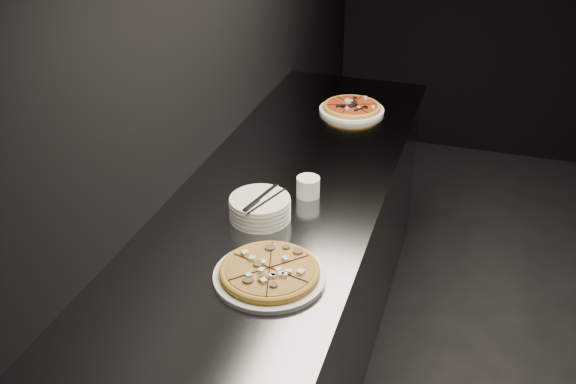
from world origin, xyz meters
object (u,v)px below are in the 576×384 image
(counter, at_px, (287,281))
(plate_stack, at_px, (260,208))
(pizza_tomato, at_px, (352,108))
(ramekin, at_px, (308,186))
(pizza_mushroom, at_px, (270,273))
(cutlery, at_px, (260,200))

(counter, xyz_separation_m, plate_stack, (-0.01, -0.26, 0.50))
(pizza_tomato, xyz_separation_m, ramekin, (0.03, -0.82, 0.02))
(plate_stack, height_order, ramekin, plate_stack)
(pizza_tomato, height_order, ramekin, ramekin)
(pizza_mushroom, distance_m, plate_stack, 0.34)
(counter, height_order, pizza_mushroom, pizza_mushroom)
(pizza_mushroom, bearing_deg, pizza_tomato, 92.34)
(plate_stack, relative_size, cutlery, 0.98)
(cutlery, xyz_separation_m, ramekin, (0.11, 0.21, -0.04))
(pizza_mushroom, bearing_deg, counter, 102.83)
(counter, xyz_separation_m, pizza_tomato, (0.08, 0.76, 0.48))
(counter, distance_m, pizza_tomato, 0.90)
(cutlery, bearing_deg, pizza_tomato, 98.28)
(pizza_tomato, xyz_separation_m, plate_stack, (-0.09, -1.02, 0.02))
(cutlery, bearing_deg, pizza_mushroom, -52.76)
(pizza_mushroom, distance_m, ramekin, 0.51)
(cutlery, bearing_deg, counter, 101.73)
(plate_stack, xyz_separation_m, ramekin, (0.11, 0.19, 0.00))
(plate_stack, bearing_deg, pizza_tomato, 85.04)
(ramekin, bearing_deg, plate_stack, -120.42)
(counter, relative_size, pizza_mushroom, 6.70)
(plate_stack, distance_m, ramekin, 0.23)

